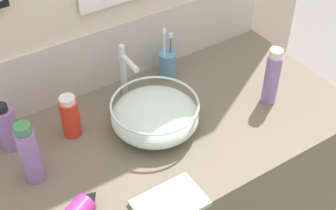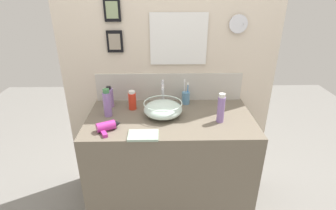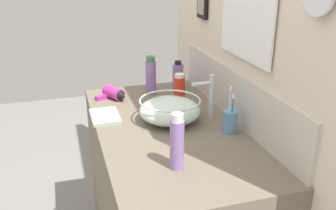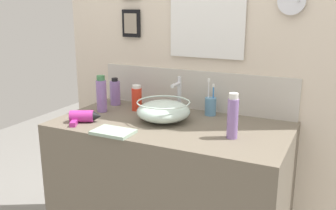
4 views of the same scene
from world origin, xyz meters
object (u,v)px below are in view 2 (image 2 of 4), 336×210
(faucet, at_px, (163,91))
(lotion_bottle, at_px, (107,103))
(shampoo_bottle, at_px, (221,108))
(hand_towel, at_px, (143,135))
(glass_bowl_sink, at_px, (163,109))
(toothbrush_cup, at_px, (186,98))
(soap_dispenser, at_px, (109,97))
(spray_bottle, at_px, (132,100))
(hair_drier, at_px, (108,126))

(faucet, relative_size, lotion_bottle, 0.98)
(shampoo_bottle, xyz_separation_m, hand_towel, (-0.54, -0.19, -0.10))
(glass_bowl_sink, bearing_deg, hand_towel, -114.16)
(toothbrush_cup, height_order, soap_dispenser, toothbrush_cup)
(glass_bowl_sink, height_order, toothbrush_cup, toothbrush_cup)
(faucet, distance_m, toothbrush_cup, 0.20)
(toothbrush_cup, bearing_deg, shampoo_bottle, -55.19)
(soap_dispenser, bearing_deg, faucet, 2.20)
(soap_dispenser, bearing_deg, lotion_bottle, -84.31)
(soap_dispenser, xyz_separation_m, hand_towel, (0.30, -0.47, -0.07))
(lotion_bottle, bearing_deg, shampoo_bottle, -7.64)
(toothbrush_cup, relative_size, spray_bottle, 1.38)
(faucet, bearing_deg, toothbrush_cup, 7.36)
(faucet, bearing_deg, glass_bowl_sink, -90.00)
(spray_bottle, bearing_deg, faucet, 16.00)
(hair_drier, height_order, hand_towel, hair_drier)
(glass_bowl_sink, height_order, lotion_bottle, lotion_bottle)
(spray_bottle, relative_size, hand_towel, 0.77)
(soap_dispenser, bearing_deg, toothbrush_cup, 3.79)
(toothbrush_cup, height_order, hand_towel, toothbrush_cup)
(hair_drier, relative_size, shampoo_bottle, 0.81)
(faucet, height_order, spray_bottle, faucet)
(spray_bottle, height_order, hand_towel, spray_bottle)
(hair_drier, bearing_deg, shampoo_bottle, 7.75)
(toothbrush_cup, xyz_separation_m, soap_dispenser, (-0.62, -0.04, 0.03))
(toothbrush_cup, relative_size, shampoo_bottle, 0.97)
(faucet, bearing_deg, soap_dispenser, -177.80)
(shampoo_bottle, height_order, spray_bottle, shampoo_bottle)
(glass_bowl_sink, xyz_separation_m, hand_towel, (-0.13, -0.29, -0.05))
(hair_drier, height_order, toothbrush_cup, toothbrush_cup)
(shampoo_bottle, xyz_separation_m, soap_dispenser, (-0.84, 0.28, -0.03))
(glass_bowl_sink, bearing_deg, shampoo_bottle, -13.43)
(glass_bowl_sink, height_order, shampoo_bottle, shampoo_bottle)
(toothbrush_cup, bearing_deg, hand_towel, -122.09)
(lotion_bottle, height_order, spray_bottle, lotion_bottle)
(faucet, distance_m, shampoo_bottle, 0.51)
(shampoo_bottle, distance_m, soap_dispenser, 0.89)
(toothbrush_cup, xyz_separation_m, spray_bottle, (-0.43, -0.09, 0.02))
(hair_drier, height_order, soap_dispenser, soap_dispenser)
(faucet, distance_m, spray_bottle, 0.26)
(faucet, height_order, shampoo_bottle, shampoo_bottle)
(shampoo_bottle, height_order, hand_towel, shampoo_bottle)
(toothbrush_cup, bearing_deg, glass_bowl_sink, -130.77)
(hair_drier, xyz_separation_m, toothbrush_cup, (0.57, 0.43, 0.02))
(shampoo_bottle, distance_m, lotion_bottle, 0.84)
(faucet, distance_m, soap_dispenser, 0.43)
(hair_drier, bearing_deg, hand_towel, -19.33)
(shampoo_bottle, bearing_deg, soap_dispenser, 161.73)
(spray_bottle, bearing_deg, lotion_bottle, -146.28)
(lotion_bottle, distance_m, spray_bottle, 0.21)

